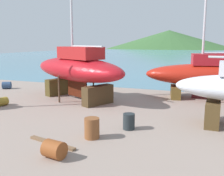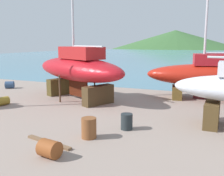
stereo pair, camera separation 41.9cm
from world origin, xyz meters
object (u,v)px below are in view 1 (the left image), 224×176
(sailboat_large_starboard, at_px, (77,69))
(barrel_tipped_right, at_px, (129,121))
(barrel_tipped_center, at_px, (92,128))
(barrel_rust_near, at_px, (7,85))
(barrel_rust_mid, at_px, (1,102))
(barrel_ochre, at_px, (54,149))
(sailboat_small_center, at_px, (209,74))

(sailboat_large_starboard, height_order, barrel_tipped_right, sailboat_large_starboard)
(barrel_tipped_center, bearing_deg, barrel_rust_near, 146.16)
(barrel_rust_mid, xyz_separation_m, barrel_ochre, (7.90, -5.59, 0.05))
(barrel_rust_near, relative_size, barrel_ochre, 0.98)
(sailboat_small_center, bearing_deg, barrel_rust_mid, 19.46)
(sailboat_large_starboard, relative_size, barrel_ochre, 20.71)
(barrel_rust_near, distance_m, barrel_tipped_center, 15.32)
(sailboat_large_starboard, relative_size, barrel_rust_near, 21.10)
(barrel_tipped_right, bearing_deg, barrel_ochre, -111.26)
(sailboat_large_starboard, height_order, sailboat_small_center, sailboat_small_center)
(sailboat_large_starboard, height_order, barrel_rust_mid, sailboat_large_starboard)
(barrel_rust_near, height_order, barrel_tipped_center, barrel_tipped_center)
(barrel_rust_mid, relative_size, barrel_ochre, 1.10)
(sailboat_small_center, bearing_deg, barrel_tipped_center, 56.23)
(sailboat_large_starboard, relative_size, sailboat_small_center, 0.98)
(sailboat_small_center, distance_m, barrel_rust_mid, 15.00)
(sailboat_large_starboard, bearing_deg, sailboat_small_center, -132.98)
(barrel_rust_near, xyz_separation_m, barrel_tipped_right, (13.91, -6.77, 0.07))
(barrel_tipped_center, bearing_deg, barrel_tipped_right, 56.11)
(sailboat_small_center, height_order, barrel_tipped_right, sailboat_small_center)
(barrel_tipped_center, bearing_deg, sailboat_large_starboard, 122.89)
(barrel_rust_near, height_order, barrel_ochre, barrel_ochre)
(barrel_rust_near, xyz_separation_m, barrel_ochre, (12.30, -10.90, 0.01))
(sailboat_small_center, height_order, barrel_tipped_center, sailboat_small_center)
(barrel_tipped_right, xyz_separation_m, barrel_ochre, (-1.61, -4.13, -0.06))
(barrel_rust_near, xyz_separation_m, barrel_rust_mid, (4.40, -5.31, -0.04))
(sailboat_large_starboard, distance_m, barrel_rust_mid, 5.71)
(sailboat_small_center, relative_size, barrel_ochre, 21.06)
(barrel_rust_near, bearing_deg, sailboat_large_starboard, -10.91)
(barrel_rust_near, height_order, barrel_tipped_right, barrel_tipped_right)
(barrel_rust_near, distance_m, barrel_tipped_right, 15.47)
(barrel_ochre, bearing_deg, barrel_rust_mid, 144.70)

